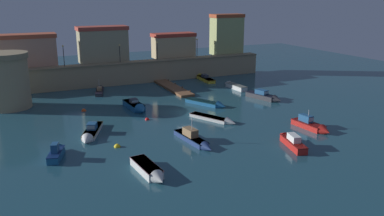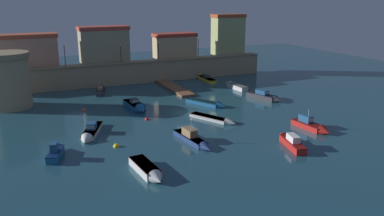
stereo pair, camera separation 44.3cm
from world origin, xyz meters
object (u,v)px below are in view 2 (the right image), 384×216
Objects in this scene: moored_boat_3 at (205,78)px; mooring_buoy_0 at (84,111)px; moored_boat_0 at (194,139)px; mooring_buoy_1 at (147,120)px; moored_boat_11 at (148,171)px; moored_boat_4 at (312,126)px; fortress_tower at (8,80)px; quay_lamp_0 at (65,52)px; quay_lamp_2 at (158,48)px; moored_boat_7 at (136,106)px; moored_boat_10 at (90,133)px; quay_lamp_3 at (198,45)px; moored_boat_8 at (56,152)px; moored_boat_9 at (101,90)px; moored_boat_1 at (216,119)px; quay_lamp_1 at (121,50)px; moored_boat_12 at (234,86)px; mooring_buoy_2 at (116,147)px; moored_boat_6 at (209,104)px; moored_boat_5 at (290,141)px; moored_boat_2 at (266,96)px.

moored_boat_3 reaches higher than mooring_buoy_0.
mooring_buoy_1 is at bearing -175.44° from moored_boat_0.
moored_boat_11 is 17.16m from mooring_buoy_1.
moored_boat_4 reaches higher than moored_boat_11.
fortress_tower reaches higher than quay_lamp_0.
quay_lamp_2 reaches higher than moored_boat_0.
moored_boat_10 is (-8.22, -8.63, -0.14)m from moored_boat_7.
quay_lamp_3 is 44.64m from moored_boat_8.
moored_boat_3 is 20.93m from moored_boat_9.
quay_lamp_3 is 30.26m from moored_boat_1.
quay_lamp_1 is 35.50m from moored_boat_8.
moored_boat_12 is (20.14, 6.18, -0.07)m from moored_boat_7.
moored_boat_7 is at bearing 103.52° from moored_boat_12.
quay_lamp_2 is 8.48m from quay_lamp_3.
quay_lamp_3 is 5.15× the size of mooring_buoy_2.
moored_boat_6 is 11.22m from mooring_buoy_1.
moored_boat_5 is 0.95× the size of moored_boat_7.
quay_lamp_3 is at bearing 173.10° from moored_boat_4.
quay_lamp_1 is 0.52× the size of moored_boat_7.
moored_boat_4 is at bearing -10.38° from mooring_buoy_2.
moored_boat_7 is at bearing 131.13° from moored_boat_3.
moored_boat_8 is (-20.75, -3.80, 0.27)m from moored_boat_1.
moored_boat_4 is at bearing -47.03° from moored_boat_5.
quay_lamp_3 reaches higher than mooring_buoy_1.
moored_boat_12 is (10.25, -11.77, -6.00)m from quay_lamp_2.
quay_lamp_3 is 0.53× the size of moored_boat_1.
quay_lamp_3 is 36.30m from moored_boat_4.
moored_boat_11 is 0.94× the size of moored_boat_12.
mooring_buoy_0 is (1.11, 11.07, -0.35)m from moored_boat_10.
quay_lamp_1 is (9.99, 0.00, -0.21)m from quay_lamp_0.
mooring_buoy_0 is 10.53m from mooring_buoy_1.
moored_boat_5 is at bearing -143.12° from moored_boat_9.
mooring_buoy_1 is at bearing 50.64° from moored_boat_5.
moored_boat_7 is at bearing -179.61° from moored_boat_0.
quay_lamp_0 is 0.51× the size of moored_boat_10.
moored_boat_12 is at bearing 104.78° from moored_boat_6.
quay_lamp_3 reaches higher than moored_boat_6.
quay_lamp_0 is 0.53× the size of moored_boat_1.
moored_boat_8 is 16.97m from mooring_buoy_0.
moored_boat_4 is at bearing -4.07° from moored_boat_6.
moored_boat_3 is (16.35, 30.74, -0.07)m from moored_boat_0.
quay_lamp_2 is at bearing 16.42° from moored_boat_5.
moored_boat_4 reaches higher than mooring_buoy_0.
quay_lamp_1 is 29.31m from moored_boat_10.
moored_boat_10 is (-28.78, -5.60, -0.18)m from moored_boat_2.
moored_boat_10 is at bearing 71.81° from moored_boat_5.
quay_lamp_1 is at bearing 164.10° from moored_boat_1.
quay_lamp_1 is 34.42m from moored_boat_0.
mooring_buoy_1 is 0.83× the size of mooring_buoy_2.
moored_boat_5 reaches higher than mooring_buoy_0.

